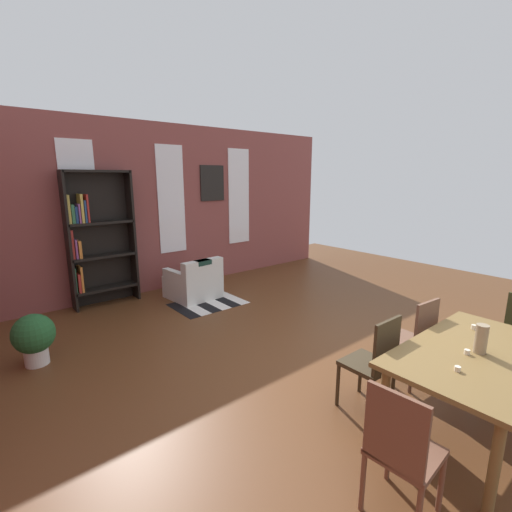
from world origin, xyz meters
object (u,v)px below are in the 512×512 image
dining_table (478,362)px  vase_on_table (481,339)px  bookshelf_tall (96,237)px  armchair_white (194,283)px  dining_chair_head_left (401,449)px  dining_chair_far_right (414,338)px  potted_plant_by_shelf (34,336)px  dining_chair_far_left (374,361)px

dining_table → vase_on_table: 0.21m
bookshelf_tall → vase_on_table: bearing=-75.2°
bookshelf_tall → armchair_white: size_ratio=2.62×
dining_chair_head_left → bookshelf_tall: bookshelf_tall is taller
dining_chair_head_left → dining_chair_far_right: 1.74m
dining_chair_far_right → bookshelf_tall: bookshelf_tall is taller
vase_on_table → dining_chair_head_left: size_ratio=0.25×
dining_chair_far_right → potted_plant_by_shelf: (-3.03, 3.01, -0.16)m
vase_on_table → potted_plant_by_shelf: bearing=125.4°
vase_on_table → dining_chair_far_left: vase_on_table is taller
dining_chair_far_right → potted_plant_by_shelf: dining_chair_far_right is taller
bookshelf_tall → armchair_white: (1.41, -0.72, -0.90)m
dining_chair_far_right → dining_chair_head_left: bearing=-155.6°
bookshelf_tall → armchair_white: 1.82m
dining_chair_far_right → bookshelf_tall: 5.01m
dining_chair_far_left → armchair_white: dining_chair_far_left is taller
dining_table → potted_plant_by_shelf: bearing=125.5°
dining_table → armchair_white: (-0.00, 4.62, -0.40)m
dining_chair_head_left → bookshelf_tall: bearing=92.2°
vase_on_table → armchair_white: vase_on_table is taller
dining_chair_far_left → dining_chair_head_left: bearing=-139.3°
vase_on_table → potted_plant_by_shelf: 4.59m
potted_plant_by_shelf → dining_chair_far_left: bearing=-52.9°
dining_chair_head_left → armchair_white: size_ratio=1.10×
dining_table → dining_chair_far_right: dining_chair_far_right is taller
bookshelf_tall → potted_plant_by_shelf: 2.20m
dining_chair_far_right → dining_chair_far_left: 0.75m
dining_chair_far_right → potted_plant_by_shelf: 4.27m
vase_on_table → potted_plant_by_shelf: vase_on_table is taller
dining_table → dining_chair_head_left: 1.23m
dining_chair_far_left → vase_on_table: bearing=-62.6°
dining_chair_head_left → dining_table: bearing=0.2°
dining_chair_far_left → potted_plant_by_shelf: 3.77m
vase_on_table → dining_chair_far_right: vase_on_table is taller
vase_on_table → bookshelf_tall: size_ratio=0.11×
dining_table → armchair_white: size_ratio=1.94×
dining_table → potted_plant_by_shelf: dining_table is taller
armchair_white → vase_on_table: bearing=-90.1°
dining_chair_far_right → potted_plant_by_shelf: bearing=135.2°
dining_table → armchair_white: 4.64m
dining_table → armchair_white: dining_table is taller
vase_on_table → dining_chair_far_right: 0.89m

